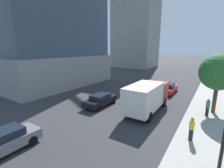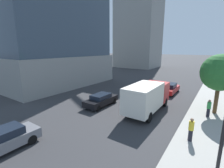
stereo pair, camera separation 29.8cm
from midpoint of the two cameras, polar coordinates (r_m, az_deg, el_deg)
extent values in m
cube|color=#9E9B93|center=(15.86, 32.57, -12.94)|extent=(4.36, 120.00, 0.15)
cube|color=gray|center=(35.34, -24.11, 5.26)|extent=(22.50, 18.81, 5.11)
cube|color=gray|center=(58.97, 9.78, 21.24)|extent=(13.51, 12.09, 30.91)
cube|color=red|center=(54.81, 12.44, 25.73)|extent=(0.90, 0.90, 38.25)
cylinder|color=black|center=(9.20, 36.14, -12.91)|extent=(0.16, 0.16, 5.28)
cylinder|color=brown|center=(18.61, 33.80, -4.73)|extent=(0.36, 0.36, 2.76)
sphere|color=#286B2D|center=(18.10, 34.83, 3.42)|extent=(3.47, 3.47, 3.47)
cube|color=slate|center=(12.57, -34.48, -17.04)|extent=(1.74, 4.44, 0.68)
cube|color=#19212D|center=(12.37, -34.01, -14.40)|extent=(1.46, 2.11, 0.50)
cylinder|color=black|center=(13.83, -29.55, -15.11)|extent=(0.22, 0.66, 0.66)
cylinder|color=black|center=(12.60, -26.30, -17.52)|extent=(0.22, 0.66, 0.66)
cube|color=red|center=(24.66, 20.32, -1.77)|extent=(1.88, 4.69, 0.64)
cube|color=#19212D|center=(24.40, 20.34, -0.47)|extent=(1.58, 2.31, 0.57)
cylinder|color=black|center=(26.42, 19.41, -1.38)|extent=(0.22, 0.67, 0.67)
cylinder|color=black|center=(26.07, 22.90, -1.85)|extent=(0.22, 0.67, 0.67)
cylinder|color=black|center=(23.44, 17.34, -2.96)|extent=(0.22, 0.67, 0.67)
cylinder|color=black|center=(23.04, 21.26, -3.51)|extent=(0.22, 0.67, 0.67)
cube|color=black|center=(18.19, -3.49, -6.02)|extent=(1.76, 4.38, 0.65)
cube|color=#19212D|center=(17.99, -3.58, -4.38)|extent=(1.48, 2.27, 0.46)
cylinder|color=black|center=(19.85, -2.61, -5.24)|extent=(0.22, 0.63, 0.63)
cylinder|color=black|center=(19.00, 1.16, -6.05)|extent=(0.22, 0.63, 0.63)
cylinder|color=black|center=(17.69, -8.47, -7.62)|extent=(0.22, 0.63, 0.63)
cylinder|color=black|center=(16.73, -4.51, -8.72)|extent=(0.22, 0.63, 0.63)
cube|color=#B21E1E|center=(18.93, 16.11, -2.48)|extent=(2.41, 1.97, 2.09)
cube|color=silver|center=(15.63, 11.91, -4.79)|extent=(2.41, 4.93, 2.42)
cylinder|color=black|center=(19.59, 12.95, -5.29)|extent=(0.30, 0.96, 0.96)
cylinder|color=black|center=(18.97, 18.94, -6.25)|extent=(0.30, 0.96, 0.96)
cylinder|color=black|center=(15.44, 6.20, -9.97)|extent=(0.30, 0.96, 0.96)
cylinder|color=black|center=(14.65, 13.67, -11.55)|extent=(0.30, 0.96, 0.96)
cylinder|color=black|center=(17.54, 31.74, -8.77)|extent=(0.28, 0.28, 0.82)
cylinder|color=green|center=(17.31, 32.01, -6.53)|extent=(0.34, 0.34, 0.63)
sphere|color=#997051|center=(17.19, 32.18, -5.18)|extent=(0.22, 0.22, 0.22)
cylinder|color=black|center=(12.71, 27.00, -16.15)|extent=(0.28, 0.28, 0.82)
cylinder|color=gold|center=(12.39, 27.34, -13.19)|extent=(0.34, 0.34, 0.63)
sphere|color=#997051|center=(12.23, 27.54, -11.38)|extent=(0.22, 0.22, 0.22)
camera|label=1|loc=(0.15, -89.42, 0.13)|focal=25.38mm
camera|label=2|loc=(0.15, 90.58, -0.13)|focal=25.38mm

